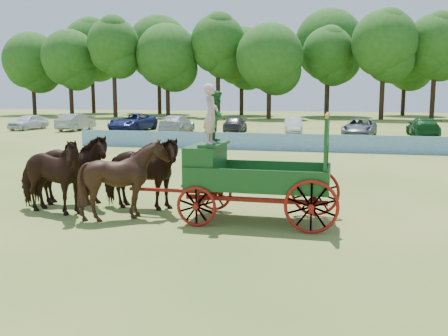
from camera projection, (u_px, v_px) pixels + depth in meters
The scene contains 9 objects.
ground at pixel (224, 230), 12.94m from camera, with size 160.00×160.00×0.00m, color #9F9648.
horse_lead_left at pixel (49, 176), 14.52m from camera, with size 1.21×2.66×2.25m, color black.
horse_lead_right at pixel (69, 170), 15.58m from camera, with size 1.21×2.66×2.25m, color black.
horse_wheel_left at pixel (125, 179), 13.98m from camera, with size 1.82×2.05×2.25m, color black.
horse_wheel_right at pixel (140, 173), 15.04m from camera, with size 1.21×2.66×2.25m, color black.
farm_dray at pixel (233, 163), 13.77m from camera, with size 6.00×2.00×3.76m.
sponsor_banner at pixel (276, 142), 30.41m from camera, with size 26.00×0.08×1.05m, color #1D62A1.
parked_cars at pixel (258, 125), 42.81m from camera, with size 48.11×7.27×1.60m.
treeline at pixel (274, 50), 70.98m from camera, with size 86.80×23.62×15.70m.
Camera 1 is at (2.89, -12.21, 3.55)m, focal length 40.00 mm.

